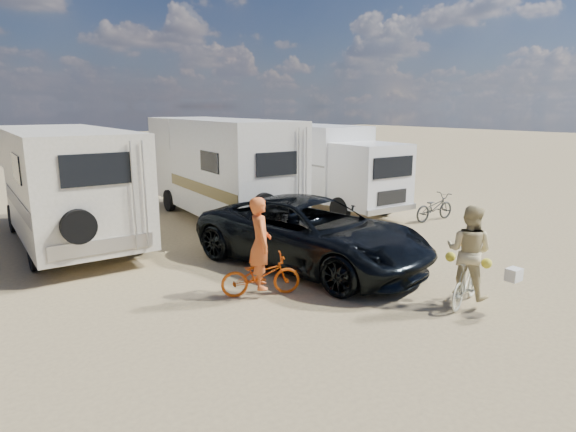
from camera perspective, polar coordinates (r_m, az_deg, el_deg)
ground at (r=11.78m, az=10.81°, el=-6.74°), size 140.00×140.00×0.00m
rv_main at (r=17.04m, az=-7.98°, el=5.30°), size 2.92×7.82×3.45m
rv_left at (r=15.34m, az=-24.39°, el=3.11°), size 2.99×7.55×3.25m
box_truck at (r=18.75m, az=4.56°, el=5.59°), size 2.66×7.00×3.15m
dark_suv at (r=12.00m, az=2.79°, el=-1.98°), size 4.06×6.50×1.68m
bike_man at (r=10.26m, az=-3.19°, el=-6.89°), size 1.75×1.20×0.87m
bike_woman at (r=10.41m, az=20.02°, el=-7.24°), size 1.59×0.84×0.92m
rider_man at (r=10.10m, az=-3.23°, el=-4.12°), size 0.70×0.82×1.91m
rider_woman at (r=10.27m, az=20.22°, el=-4.83°), size 0.92×1.05×1.84m
bike_parked at (r=17.61m, az=16.65°, el=0.98°), size 1.80×0.68×0.94m
cooler at (r=13.06m, az=1.91°, el=-3.51°), size 0.67×0.56×0.46m
crate at (r=14.67m, az=3.34°, el=-1.92°), size 0.60×0.60×0.37m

